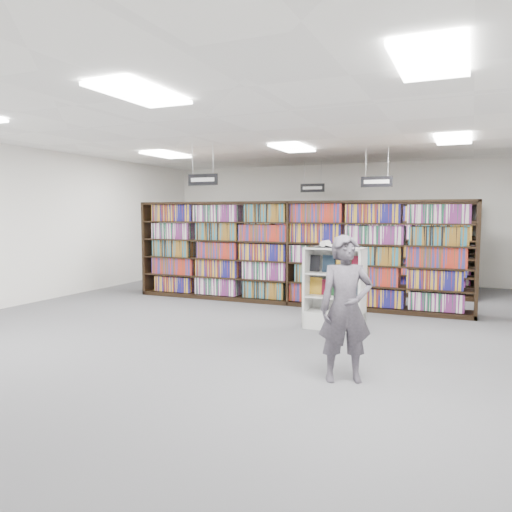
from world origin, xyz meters
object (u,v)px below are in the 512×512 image
at_px(open_book, 326,245).
at_px(shopper, 346,309).
at_px(bookshelf_row_near, 292,253).
at_px(endcap_display, 335,300).

bearing_deg(open_book, shopper, -68.51).
bearing_deg(bookshelf_row_near, open_book, -56.30).
relative_size(endcap_display, open_book, 2.30).
relative_size(open_book, shopper, 0.35).
bearing_deg(open_book, bookshelf_row_near, 124.70).
height_order(bookshelf_row_near, endcap_display, bookshelf_row_near).
bearing_deg(endcap_display, shopper, -71.80).
distance_m(bookshelf_row_near, open_book, 2.22).
xyz_separation_m(bookshelf_row_near, endcap_display, (1.37, -1.78, -0.60)).
xyz_separation_m(bookshelf_row_near, open_book, (1.22, -1.83, 0.30)).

